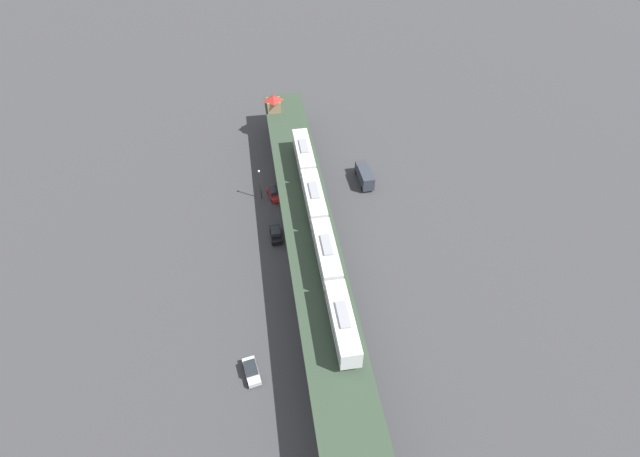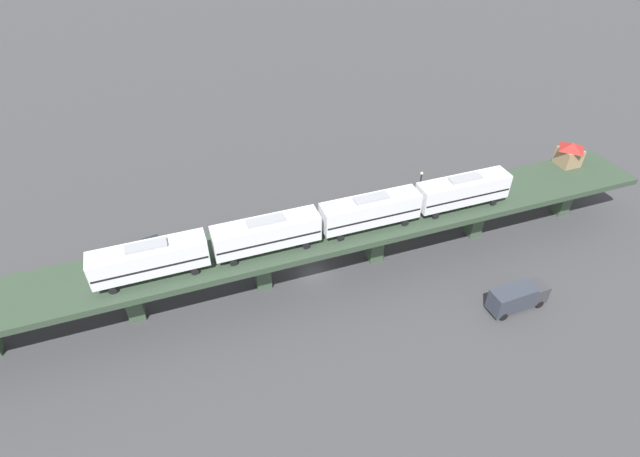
# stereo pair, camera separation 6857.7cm
# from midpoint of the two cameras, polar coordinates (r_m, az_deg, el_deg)

# --- Properties ---
(ground_plane) EXTENTS (400.00, 400.00, 0.00)m
(ground_plane) POSITION_cam_midpoint_polar(r_m,az_deg,el_deg) (66.92, 25.63, -21.30)
(ground_plane) COLOR #38383A
(elevated_viaduct) EXTENTS (26.58, 91.83, 6.68)m
(elevated_viaduct) POSITION_cam_midpoint_polar(r_m,az_deg,el_deg) (62.46, 27.23, -18.45)
(elevated_viaduct) COLOR #2C3D2C
(elevated_viaduct) RESTS_ON ground
(subway_train) EXTENTS (12.68, 49.36, 4.45)m
(subway_train) POSITION_cam_midpoint_polar(r_m,az_deg,el_deg) (59.58, 29.33, -17.39)
(subway_train) COLOR silver
(subway_train) RESTS_ON elevated_viaduct
(signal_hut) EXTENTS (3.80, 3.80, 3.40)m
(signal_hut) POSITION_cam_midpoint_polar(r_m,az_deg,el_deg) (89.76, 45.02, -5.10)
(signal_hut) COLOR #8C7251
(signal_hut) RESTS_ON elevated_viaduct
(street_car_silver) EXTENTS (3.30, 4.75, 1.89)m
(street_car_silver) POSITION_cam_midpoint_polar(r_m,az_deg,el_deg) (62.86, 5.25, -19.40)
(street_car_silver) COLOR #B7BABF
(street_car_silver) RESTS_ON ground
(street_car_red) EXTENTS (3.43, 4.75, 1.89)m
(street_car_red) POSITION_cam_midpoint_polar(r_m,az_deg,el_deg) (79.06, 33.88, -12.31)
(street_car_red) COLOR #AD1E1E
(street_car_red) RESTS_ON ground
(street_car_black) EXTENTS (2.70, 4.68, 1.89)m
(street_car_black) POSITION_cam_midpoint_polar(r_m,az_deg,el_deg) (72.09, 27.60, -15.11)
(street_car_black) COLOR black
(street_car_black) RESTS_ON ground
(delivery_truck) EXTENTS (3.85, 7.52, 3.20)m
(delivery_truck) POSITION_cam_midpoint_polar(r_m,az_deg,el_deg) (76.38, 45.15, -20.38)
(delivery_truck) COLOR #333338
(delivery_truck) RESTS_ON ground
(street_lamp) EXTENTS (0.44, 0.44, 6.94)m
(street_lamp) POSITION_cam_midpoint_polar(r_m,az_deg,el_deg) (77.64, 33.35, -9.61)
(street_lamp) COLOR black
(street_lamp) RESTS_ON ground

